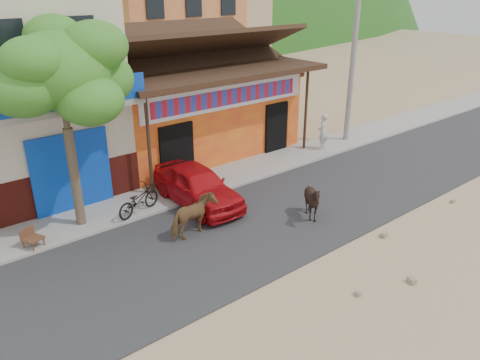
# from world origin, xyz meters

# --- Properties ---
(ground) EXTENTS (120.00, 120.00, 0.00)m
(ground) POSITION_xyz_m (0.00, 0.00, 0.00)
(ground) COLOR #9E825B
(ground) RESTS_ON ground
(road) EXTENTS (60.00, 5.00, 0.04)m
(road) POSITION_xyz_m (0.00, 2.50, 0.02)
(road) COLOR #28282B
(road) RESTS_ON ground
(sidewalk) EXTENTS (60.00, 2.00, 0.12)m
(sidewalk) POSITION_xyz_m (0.00, 6.00, 0.06)
(sidewalk) COLOR gray
(sidewalk) RESTS_ON ground
(dance_club) EXTENTS (8.00, 6.00, 3.60)m
(dance_club) POSITION_xyz_m (2.00, 10.00, 1.80)
(dance_club) COLOR orange
(dance_club) RESTS_ON ground
(apartment_rear) EXTENTS (8.00, 8.00, 10.00)m
(apartment_rear) POSITION_xyz_m (18.00, 30.00, 5.00)
(apartment_rear) COLOR tan
(apartment_rear) RESTS_ON ground
(tree) EXTENTS (3.00, 3.00, 6.00)m
(tree) POSITION_xyz_m (-4.60, 5.80, 3.12)
(tree) COLOR #2D721E
(tree) RESTS_ON sidewalk
(utility_pole) EXTENTS (0.24, 0.24, 8.00)m
(utility_pole) POSITION_xyz_m (8.20, 6.00, 4.12)
(utility_pole) COLOR gray
(utility_pole) RESTS_ON sidewalk
(cow_tan) EXTENTS (1.55, 0.92, 1.22)m
(cow_tan) POSITION_xyz_m (-2.27, 3.13, 0.65)
(cow_tan) COLOR brown
(cow_tan) RESTS_ON road
(cow_dark) EXTENTS (1.29, 1.20, 1.21)m
(cow_dark) POSITION_xyz_m (1.15, 1.65, 0.64)
(cow_dark) COLOR black
(cow_dark) RESTS_ON road
(red_car) EXTENTS (1.69, 3.94, 1.33)m
(red_car) POSITION_xyz_m (-1.00, 4.80, 0.70)
(red_car) COLOR red
(red_car) RESTS_ON road
(scooter) EXTENTS (1.78, 1.07, 0.89)m
(scooter) POSITION_xyz_m (-2.90, 5.30, 0.56)
(scooter) COLOR black
(scooter) RESTS_ON sidewalk
(pedestrian) EXTENTS (0.68, 0.58, 1.58)m
(pedestrian) POSITION_xyz_m (6.28, 5.79, 0.91)
(pedestrian) COLOR silver
(pedestrian) RESTS_ON sidewalk
(cafe_chair_right) EXTENTS (0.61, 0.61, 0.99)m
(cafe_chair_right) POSITION_xyz_m (-6.15, 5.30, 0.61)
(cafe_chair_right) COLOR #483018
(cafe_chair_right) RESTS_ON sidewalk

